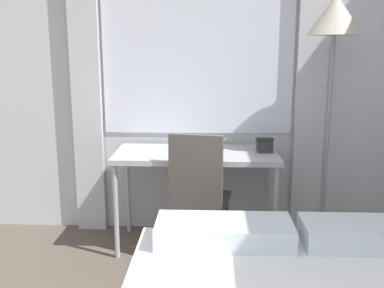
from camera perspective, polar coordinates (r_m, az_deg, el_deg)
The scene contains 6 objects.
wall_back_with_window at distance 3.74m, azimuth -1.76°, elevation 9.13°, with size 4.84×0.13×2.70m.
desk at distance 3.47m, azimuth 0.54°, elevation -2.05°, with size 1.25×0.58×0.77m.
desk_chair at distance 3.26m, azimuth 0.84°, elevation -5.99°, with size 0.47×0.47×0.97m.
standing_lamp at distance 3.44m, azimuth 17.66°, elevation 13.57°, with size 0.39×0.39×1.91m.
telephone at distance 3.52m, azimuth 9.18°, elevation -0.15°, with size 0.14×0.15×0.11m.
book at distance 3.51m, azimuth 2.15°, elevation -0.58°, with size 0.25×0.22×0.02m.
Camera 1 is at (0.29, -0.46, 1.56)m, focal length 42.00 mm.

